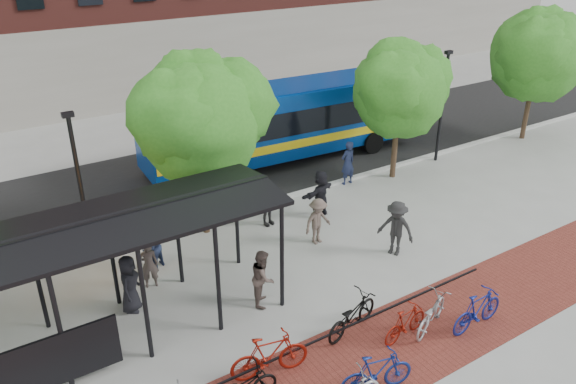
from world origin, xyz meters
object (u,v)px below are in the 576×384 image
pedestrian_0 (129,284)px  pedestrian_7 (348,163)px  lamp_post_left (80,185)px  lamp_post_right (442,104)px  tree_d (539,51)px  pedestrian_8 (263,277)px  tree_b (200,113)px  bike_9 (406,323)px  bike_5 (269,355)px  bike_10 (431,313)px  pedestrian_5 (320,194)px  pedestrian_9 (396,228)px  bike_11 (478,310)px  pedestrian_1 (149,264)px  pedestrian_4 (267,204)px  bike_7 (377,373)px  pedestrian_2 (152,247)px  pedestrian_3 (318,221)px  bus (283,118)px  tree_c (401,86)px  bus_shelter (75,246)px  bike_8 (352,315)px

pedestrian_0 → pedestrian_7: 11.17m
lamp_post_left → lamp_post_right: same height
tree_d → pedestrian_8: tree_d is taller
tree_b → tree_d: 18.00m
bike_9 → pedestrian_7: bearing=-36.2°
bike_5 → pedestrian_7: size_ratio=1.05×
tree_d → lamp_post_left: (-22.10, 0.25, -1.72)m
bike_10 → pedestrian_8: (-3.28, 3.49, 0.39)m
lamp_post_left → pedestrian_5: size_ratio=2.76×
lamp_post_left → bike_9: 10.62m
lamp_post_left → bike_9: (6.02, -8.45, -2.26)m
tree_d → pedestrian_5: size_ratio=3.53×
pedestrian_8 → pedestrian_9: 5.09m
tree_d → bike_11: (-14.13, -8.96, -3.88)m
bike_10 → pedestrian_1: pedestrian_1 is taller
pedestrian_4 → bike_10: bearing=-92.6°
bike_7 → pedestrian_5: (4.09, 7.96, 0.36)m
bike_7 → pedestrian_2: (-2.56, 7.93, 0.24)m
bike_5 → bike_11: size_ratio=1.03×
tree_d → lamp_post_left: 22.17m
bike_7 → pedestrian_3: 7.00m
bike_11 → bus: bearing=-10.9°
pedestrian_5 → pedestrian_8: size_ratio=1.06×
bus → pedestrian_5: size_ratio=7.11×
pedestrian_7 → pedestrian_4: bearing=11.7°
tree_b → pedestrian_9: bearing=-46.5°
lamp_post_right → bike_11: (-8.04, -9.21, -2.16)m
bike_7 → pedestrian_1: 7.65m
tree_d → tree_c: bearing=-180.0°
lamp_post_right → bus: 7.24m
bike_11 → pedestrian_4: pedestrian_4 is taller
bike_10 → bike_11: (1.07, -0.68, 0.09)m
bus → bike_5: 14.08m
tree_b → bike_11: 10.50m
bike_5 → tree_c: bearing=-43.4°
pedestrian_4 → tree_d: bearing=-5.5°
pedestrian_1 → pedestrian_3: (5.83, -0.65, 0.06)m
bike_10 → pedestrian_9: 3.90m
tree_d → bike_10: tree_d is taller
pedestrian_5 → pedestrian_7: size_ratio=0.97×
bike_9 → pedestrian_8: 4.20m
tree_b → pedestrian_8: tree_b is taller
bus_shelter → pedestrian_3: size_ratio=6.28×
pedestrian_2 → bus_shelter: bearing=12.8°
bus → pedestrian_4: bearing=-123.9°
bike_7 → bike_9: bike_7 is taller
bus → bike_9: (-3.99, -12.44, -1.53)m
tree_b → bus: (5.91, 4.24, -2.44)m
bike_8 → pedestrian_3: 4.77m
bus → bike_9: size_ratio=8.10×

